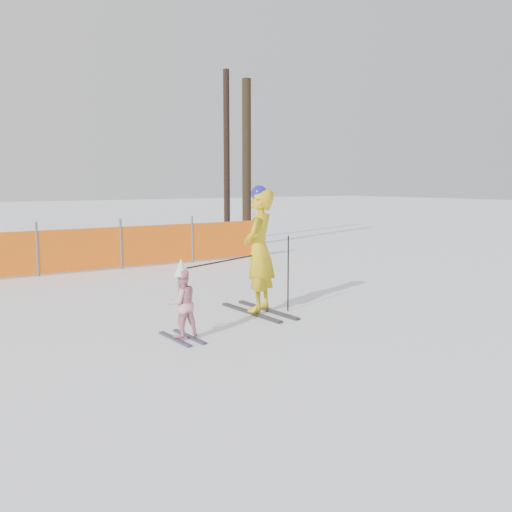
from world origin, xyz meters
The scene contains 5 objects.
ground centered at (0.00, 0.00, 0.00)m, with size 120.00×120.00×0.00m, color white.
adult centered at (0.30, 0.84, 1.05)m, with size 0.87×1.62×2.09m.
child centered at (-1.50, 0.14, 0.51)m, with size 0.46×0.86×1.12m.
ski_poles centered at (-0.02, 0.55, 0.82)m, with size 2.15×0.64×1.27m.
tree_trunks centered at (5.90, 9.95, 2.88)m, with size 0.45×1.82×6.10m.
Camera 1 is at (-5.04, -6.69, 2.14)m, focal length 40.00 mm.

